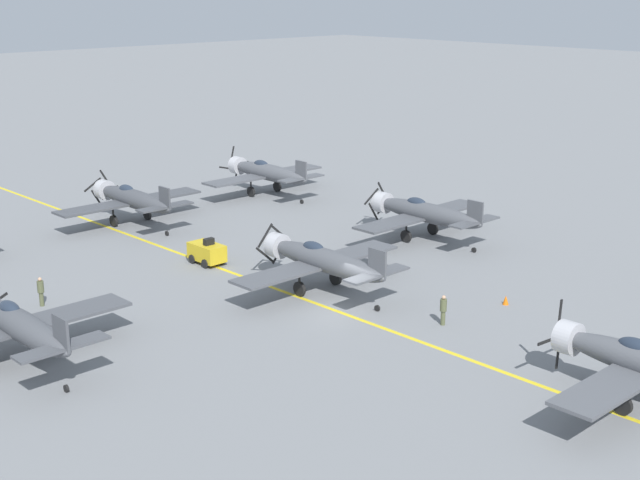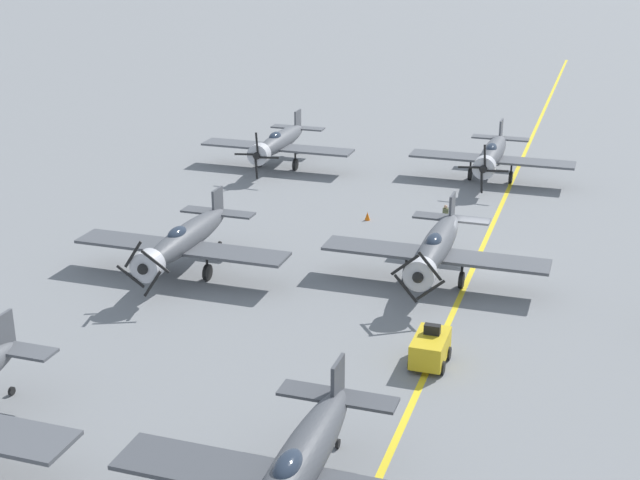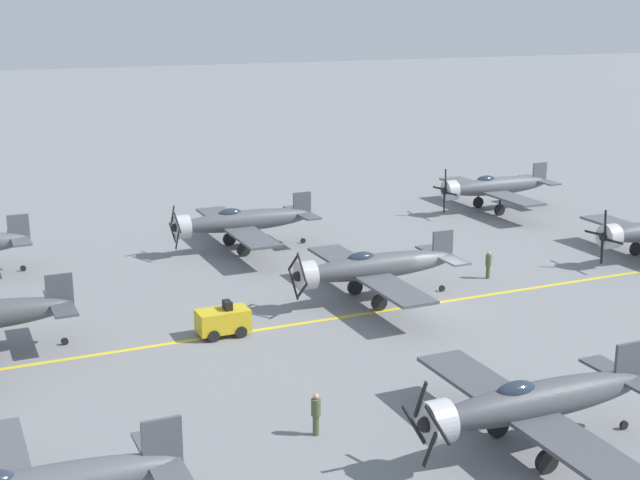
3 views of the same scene
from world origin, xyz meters
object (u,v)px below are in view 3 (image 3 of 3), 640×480
object	(u,v)px
ground_crew_inspecting	(316,412)
traffic_cone	(449,252)
airplane_mid_center	(373,267)
ground_crew_walking	(488,264)
tow_tractor	(223,320)
airplane_mid_left	(532,403)
airplane_mid_right	(241,222)
airplane_near_right	(493,187)

from	to	relation	value
ground_crew_inspecting	traffic_cone	size ratio (longest dim) A/B	3.15
airplane_mid_center	traffic_cone	distance (m)	11.01
ground_crew_walking	tow_tractor	bearing A→B (deg)	98.62
ground_crew_walking	traffic_cone	xyz separation A→B (m)	(5.15, -0.48, -0.65)
airplane_mid_left	tow_tractor	world-z (taller)	airplane_mid_left
tow_tractor	ground_crew_inspecting	distance (m)	11.76
airplane_mid_left	traffic_cone	bearing A→B (deg)	-19.65
airplane_mid_left	airplane_mid_right	world-z (taller)	airplane_mid_left
airplane_near_right	tow_tractor	distance (m)	33.68
airplane_mid_right	ground_crew_inspecting	world-z (taller)	airplane_mid_right
ground_crew_walking	airplane_mid_right	bearing A→B (deg)	43.74
ground_crew_walking	ground_crew_inspecting	distance (m)	22.92
airplane_mid_left	airplane_mid_center	size ratio (longest dim) A/B	1.00
tow_tractor	traffic_cone	size ratio (longest dim) A/B	4.73
airplane_mid_left	ground_crew_walking	distance (m)	21.98
airplane_near_right	ground_crew_inspecting	world-z (taller)	airplane_near_right
airplane_mid_right	ground_crew_walking	bearing A→B (deg)	-123.42
traffic_cone	tow_tractor	bearing A→B (deg)	113.27
ground_crew_walking	ground_crew_inspecting	world-z (taller)	ground_crew_inspecting
airplane_mid_right	ground_crew_inspecting	size ratio (longest dim) A/B	6.93
airplane_near_right	ground_crew_walking	bearing A→B (deg)	132.56
ground_crew_walking	traffic_cone	world-z (taller)	ground_crew_walking
tow_tractor	ground_crew_walking	distance (m)	17.96
airplane_near_right	traffic_cone	size ratio (longest dim) A/B	21.82
airplane_mid_center	airplane_mid_right	xyz separation A→B (m)	(13.24, 3.21, 0.00)
airplane_mid_right	tow_tractor	world-z (taller)	airplane_mid_right
airplane_mid_center	ground_crew_walking	xyz separation A→B (m)	(1.05, -8.46, -1.08)
airplane_near_right	airplane_mid_right	size ratio (longest dim) A/B	1.00
airplane_mid_right	ground_crew_inspecting	bearing A→B (deg)	179.88
airplane_mid_right	ground_crew_inspecting	xyz separation A→B (m)	(-26.64, 6.13, -1.07)
airplane_mid_right	tow_tractor	xyz separation A→B (m)	(-14.89, 6.09, -1.22)
ground_crew_walking	ground_crew_inspecting	size ratio (longest dim) A/B	0.98
airplane_mid_center	tow_tractor	xyz separation A→B (m)	(-1.64, 9.30, -1.22)
airplane_mid_left	ground_crew_walking	size ratio (longest dim) A/B	7.06
airplane_mid_right	traffic_cone	size ratio (longest dim) A/B	21.82
airplane_mid_right	ground_crew_walking	world-z (taller)	airplane_mid_right
airplane_near_right	tow_tractor	bearing A→B (deg)	109.97
traffic_cone	ground_crew_inspecting	bearing A→B (deg)	137.00
airplane_mid_left	traffic_cone	world-z (taller)	airplane_mid_left
ground_crew_walking	airplane_near_right	bearing A→B (deg)	-35.34
airplane_mid_right	ground_crew_walking	size ratio (longest dim) A/B	7.06
airplane_mid_right	ground_crew_walking	xyz separation A→B (m)	(-12.19, -11.67, -1.08)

